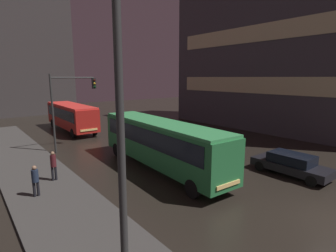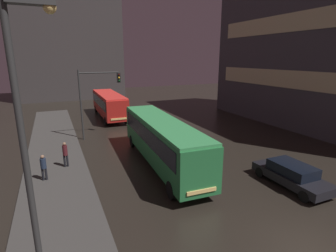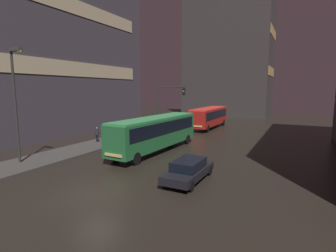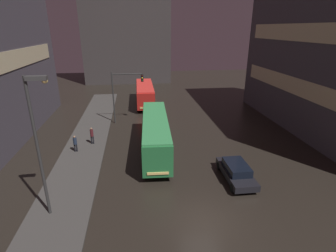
# 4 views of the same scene
# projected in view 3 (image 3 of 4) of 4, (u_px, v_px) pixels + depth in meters

# --- Properties ---
(ground_plane) EXTENTS (120.00, 120.00, 0.00)m
(ground_plane) POSITION_uv_depth(u_px,v_px,m) (97.00, 194.00, 14.87)
(ground_plane) COLOR black
(sidewalk_left) EXTENTS (4.00, 48.00, 0.15)m
(sidewalk_left) POSITION_uv_depth(u_px,v_px,m) (97.00, 144.00, 27.72)
(sidewalk_left) COLOR #3D3A38
(sidewalk_left) RESTS_ON ground
(building_left_tower) EXTENTS (10.07, 30.90, 23.26)m
(building_left_tower) POSITION_uv_depth(u_px,v_px,m) (42.00, 44.00, 33.81)
(building_left_tower) COLOR #423D47
(building_left_tower) RESTS_ON ground
(building_far_backdrop) EXTENTS (18.07, 12.00, 27.88)m
(building_far_backdrop) POSITION_uv_depth(u_px,v_px,m) (229.00, 53.00, 58.50)
(building_far_backdrop) COLOR #383333
(building_far_backdrop) RESTS_ON ground
(bus_near) EXTENTS (3.00, 12.11, 3.28)m
(bus_near) POSITION_uv_depth(u_px,v_px,m) (156.00, 130.00, 24.70)
(bus_near) COLOR #236B38
(bus_near) RESTS_ON ground
(bus_far) EXTENTS (2.68, 10.61, 3.08)m
(bus_far) POSITION_uv_depth(u_px,v_px,m) (209.00, 116.00, 39.64)
(bus_far) COLOR #AD1E19
(bus_far) RESTS_ON ground
(car_taxi) EXTENTS (1.95, 4.73, 1.39)m
(car_taxi) POSITION_uv_depth(u_px,v_px,m) (189.00, 170.00, 16.92)
(car_taxi) COLOR black
(car_taxi) RESTS_ON ground
(pedestrian_near) EXTENTS (0.45, 0.45, 1.76)m
(pedestrian_near) POSITION_uv_depth(u_px,v_px,m) (116.00, 131.00, 29.43)
(pedestrian_near) COLOR black
(pedestrian_near) RESTS_ON sidewalk_left
(pedestrian_mid) EXTENTS (0.44, 0.44, 1.63)m
(pedestrian_mid) POSITION_uv_depth(u_px,v_px,m) (97.00, 133.00, 28.59)
(pedestrian_mid) COLOR black
(pedestrian_mid) RESTS_ON sidewalk_left
(traffic_light_main) EXTENTS (3.81, 0.35, 6.42)m
(traffic_light_main) POSITION_uv_depth(u_px,v_px,m) (167.00, 101.00, 33.24)
(traffic_light_main) COLOR #2D2D2D
(traffic_light_main) RESTS_ON ground
(street_lamp_sidewalk) EXTENTS (1.25, 0.36, 8.79)m
(street_lamp_sidewalk) POSITION_uv_depth(u_px,v_px,m) (16.00, 90.00, 19.84)
(street_lamp_sidewalk) COLOR #2D2D2D
(street_lamp_sidewalk) RESTS_ON sidewalk_left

